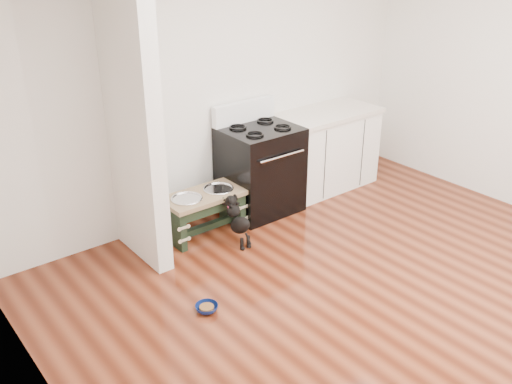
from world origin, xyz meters
The scene contains 8 objects.
ground centered at (0.00, 0.00, 0.00)m, with size 5.00×5.00×0.00m, color #43180C.
room_shell centered at (0.00, 0.00, 1.62)m, with size 5.00×5.00×5.00m.
partition_wall centered at (-1.18, 2.10, 1.35)m, with size 0.15×0.80×2.70m, color silver.
oven_range centered at (0.25, 2.16, 0.48)m, with size 0.76×0.69×1.14m.
cabinet_run centered at (1.23, 2.18, 0.45)m, with size 1.24×0.64×0.91m.
dog_feeder centered at (-0.52, 2.07, 0.31)m, with size 0.79×0.42×0.45m.
puppy centered at (-0.38, 1.71, 0.26)m, with size 0.14×0.41×0.48m.
floor_bowl centered at (-1.22, 1.00, 0.03)m, with size 0.24×0.24×0.06m.
Camera 1 is at (-3.22, -2.17, 2.77)m, focal length 40.00 mm.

